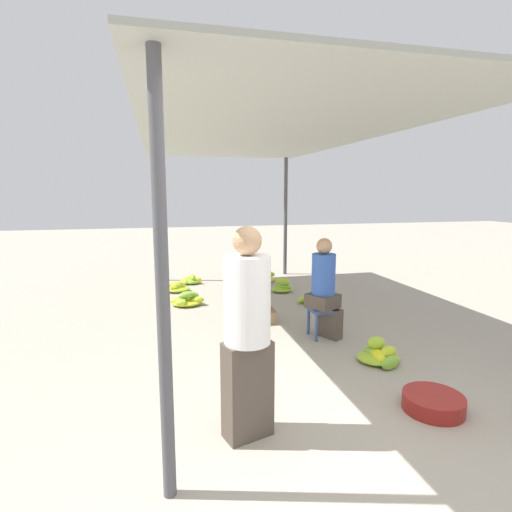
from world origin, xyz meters
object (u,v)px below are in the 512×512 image
(banana_pile_left_1, at_px, (191,280))
(banana_pile_right_0, at_px, (380,355))
(banana_pile_right_1, at_px, (282,287))
(banana_pile_right_3, at_px, (264,278))
(banana_pile_left_2, at_px, (176,287))
(banana_pile_right_2, at_px, (312,300))
(stool, at_px, (322,313))
(basin_black, at_px, (433,403))
(banana_pile_left_0, at_px, (187,300))
(vendor_seated, at_px, (325,287))
(crate_near, at_px, (256,314))
(vendor_foreground, at_px, (247,331))

(banana_pile_left_1, distance_m, banana_pile_right_0, 4.72)
(banana_pile_right_1, height_order, banana_pile_right_3, banana_pile_right_3)
(banana_pile_left_2, xyz_separation_m, banana_pile_right_2, (2.20, -1.36, -0.02))
(stool, height_order, banana_pile_right_1, stool)
(basin_black, distance_m, banana_pile_left_1, 5.63)
(banana_pile_right_2, bearing_deg, banana_pile_left_0, 169.20)
(vendor_seated, height_order, banana_pile_left_2, vendor_seated)
(banana_pile_left_0, relative_size, crate_near, 1.15)
(basin_black, distance_m, banana_pile_left_0, 4.22)
(banana_pile_right_1, height_order, crate_near, banana_pile_right_1)
(vendor_seated, bearing_deg, banana_pile_right_2, 73.62)
(vendor_foreground, bearing_deg, vendor_seated, 52.40)
(vendor_seated, bearing_deg, stool, 152.03)
(banana_pile_right_2, bearing_deg, banana_pile_right_1, 105.99)
(basin_black, height_order, banana_pile_left_0, banana_pile_left_0)
(vendor_seated, xyz_separation_m, banana_pile_right_0, (0.29, -0.89, -0.58))
(vendor_seated, distance_m, banana_pile_left_1, 3.84)
(banana_pile_right_1, bearing_deg, banana_pile_right_3, 97.94)
(banana_pile_left_2, height_order, banana_pile_right_3, banana_pile_right_3)
(vendor_foreground, xyz_separation_m, basin_black, (1.63, -0.03, -0.77))
(vendor_foreground, relative_size, crate_near, 3.31)
(banana_pile_left_1, bearing_deg, banana_pile_right_1, -34.18)
(banana_pile_left_2, distance_m, banana_pile_right_1, 2.01)
(banana_pile_left_1, height_order, banana_pile_right_2, banana_pile_left_1)
(banana_pile_right_3, height_order, crate_near, banana_pile_right_3)
(banana_pile_right_0, distance_m, banana_pile_right_1, 3.30)
(basin_black, height_order, banana_pile_left_2, banana_pile_left_2)
(banana_pile_right_0, xyz_separation_m, banana_pile_right_1, (-0.09, 3.30, 0.01))
(stool, xyz_separation_m, banana_pile_right_1, (0.22, 2.40, -0.22))
(banana_pile_right_1, xyz_separation_m, banana_pile_right_2, (0.25, -0.88, -0.04))
(banana_pile_left_2, bearing_deg, banana_pile_right_2, -31.83)
(stool, distance_m, banana_pile_left_2, 3.38)
(banana_pile_left_1, height_order, banana_pile_right_1, banana_pile_right_1)
(banana_pile_right_0, bearing_deg, stool, 108.55)
(stool, relative_size, vendor_seated, 0.30)
(vendor_seated, distance_m, basin_black, 1.98)
(basin_black, relative_size, banana_pile_left_2, 0.97)
(banana_pile_right_1, bearing_deg, vendor_foreground, -110.85)
(vendor_foreground, height_order, basin_black, vendor_foreground)
(banana_pile_left_0, bearing_deg, stool, -50.21)
(basin_black, bearing_deg, banana_pile_left_2, 112.21)
(stool, xyz_separation_m, banana_pile_left_0, (-1.60, 1.92, -0.22))
(vendor_foreground, bearing_deg, basin_black, -1.20)
(stool, relative_size, banana_pile_right_0, 0.79)
(vendor_foreground, xyz_separation_m, banana_pile_left_1, (-0.00, 5.36, -0.77))
(basin_black, bearing_deg, vendor_foreground, 178.80)
(stool, bearing_deg, vendor_foreground, -127.16)
(banana_pile_right_2, bearing_deg, crate_near, -149.05)
(basin_black, height_order, banana_pile_left_1, banana_pile_left_1)
(banana_pile_left_0, xyz_separation_m, banana_pile_right_2, (2.07, -0.39, -0.03))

